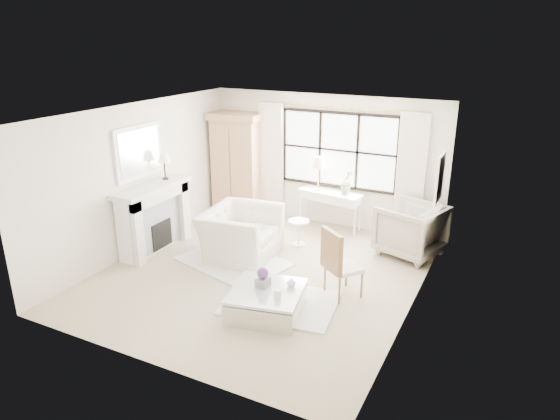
{
  "coord_description": "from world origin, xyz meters",
  "views": [
    {
      "loc": [
        3.68,
        -6.63,
        3.83
      ],
      "look_at": [
        0.25,
        0.2,
        1.11
      ],
      "focal_mm": 32.0,
      "sensor_mm": 36.0,
      "label": 1
    }
  ],
  "objects_px": {
    "console_table": "(330,210)",
    "coffee_table": "(267,302)",
    "club_armchair": "(241,234)",
    "armoire": "(237,163)"
  },
  "relations": [
    {
      "from": "console_table",
      "to": "armoire",
      "type": "bearing_deg",
      "value": -170.89
    },
    {
      "from": "club_armchair",
      "to": "armoire",
      "type": "bearing_deg",
      "value": 27.17
    },
    {
      "from": "club_armchair",
      "to": "coffee_table",
      "type": "height_order",
      "value": "club_armchair"
    },
    {
      "from": "console_table",
      "to": "club_armchair",
      "type": "height_order",
      "value": "club_armchair"
    },
    {
      "from": "console_table",
      "to": "coffee_table",
      "type": "height_order",
      "value": "console_table"
    },
    {
      "from": "armoire",
      "to": "club_armchair",
      "type": "bearing_deg",
      "value": -62.08
    },
    {
      "from": "club_armchair",
      "to": "console_table",
      "type": "bearing_deg",
      "value": -30.23
    },
    {
      "from": "armoire",
      "to": "console_table",
      "type": "height_order",
      "value": "armoire"
    },
    {
      "from": "armoire",
      "to": "coffee_table",
      "type": "height_order",
      "value": "armoire"
    },
    {
      "from": "console_table",
      "to": "club_armchair",
      "type": "relative_size",
      "value": 1.0
    }
  ]
}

